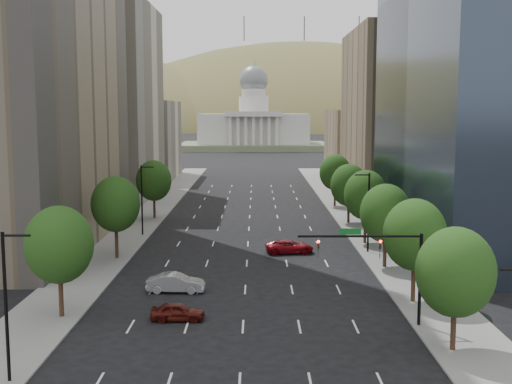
{
  "coord_description": "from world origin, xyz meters",
  "views": [
    {
      "loc": [
        0.97,
        -16.38,
        15.89
      ],
      "look_at": [
        0.96,
        46.21,
        8.0
      ],
      "focal_mm": 45.59,
      "sensor_mm": 36.0,
      "label": 1
    }
  ],
  "objects_px": {
    "traffic_signal": "(387,258)",
    "capitol": "(254,128)",
    "car_silver": "(176,283)",
    "car_red_far": "(290,247)",
    "car_maroon": "(178,312)"
  },
  "relations": [
    {
      "from": "car_maroon",
      "to": "car_red_far",
      "type": "height_order",
      "value": "car_red_far"
    },
    {
      "from": "car_maroon",
      "to": "car_red_far",
      "type": "xyz_separation_m",
      "value": [
        9.71,
        23.47,
        0.04
      ]
    },
    {
      "from": "capitol",
      "to": "car_silver",
      "type": "xyz_separation_m",
      "value": [
        -6.09,
        -210.5,
        -7.74
      ]
    },
    {
      "from": "capitol",
      "to": "traffic_signal",
      "type": "bearing_deg",
      "value": -87.26
    },
    {
      "from": "traffic_signal",
      "to": "car_maroon",
      "type": "height_order",
      "value": "traffic_signal"
    },
    {
      "from": "car_red_far",
      "to": "car_silver",
      "type": "bearing_deg",
      "value": 137.56
    },
    {
      "from": "capitol",
      "to": "car_red_far",
      "type": "bearing_deg",
      "value": -88.61
    },
    {
      "from": "traffic_signal",
      "to": "car_silver",
      "type": "xyz_separation_m",
      "value": [
        -16.62,
        9.21,
        -4.34
      ]
    },
    {
      "from": "traffic_signal",
      "to": "capitol",
      "type": "relative_size",
      "value": 0.15
    },
    {
      "from": "traffic_signal",
      "to": "car_red_far",
      "type": "height_order",
      "value": "traffic_signal"
    },
    {
      "from": "car_red_far",
      "to": "capitol",
      "type": "bearing_deg",
      "value": -6.5
    },
    {
      "from": "traffic_signal",
      "to": "car_maroon",
      "type": "distance_m",
      "value": 16.22
    },
    {
      "from": "capitol",
      "to": "car_maroon",
      "type": "bearing_deg",
      "value": -91.31
    },
    {
      "from": "traffic_signal",
      "to": "capitol",
      "type": "xyz_separation_m",
      "value": [
        -10.53,
        219.71,
        3.4
      ]
    },
    {
      "from": "car_maroon",
      "to": "car_silver",
      "type": "xyz_separation_m",
      "value": [
        -1.09,
        7.78,
        0.14
      ]
    }
  ]
}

